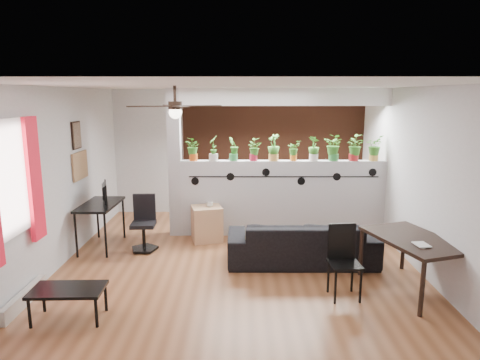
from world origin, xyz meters
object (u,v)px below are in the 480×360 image
object	(u,v)px
potted_plant_7	(334,147)
computer_desk	(100,208)
potted_plant_6	(314,148)
potted_plant_9	(374,147)
potted_plant_8	(354,147)
sofa	(302,242)
potted_plant_3	(253,149)
office_chair	(144,226)
folding_chair	(343,254)
potted_plant_4	(274,147)
potted_plant_1	(213,148)
potted_plant_2	(233,148)
cube_shelf	(207,224)
potted_plant_0	(193,148)
dining_table	(413,243)
coffee_table	(68,292)
cup	(209,204)
potted_plant_5	(294,150)
ceiling_fan	(175,108)

from	to	relation	value
potted_plant_7	computer_desk	size ratio (longest dim) A/B	0.45
potted_plant_6	potted_plant_9	world-z (taller)	potted_plant_9
potted_plant_8	sofa	world-z (taller)	potted_plant_8
potted_plant_3	office_chair	world-z (taller)	potted_plant_3
potted_plant_7	potted_plant_8	world-z (taller)	potted_plant_7
folding_chair	potted_plant_4	bearing A→B (deg)	106.42
potted_plant_1	potted_plant_2	distance (m)	0.35
potted_plant_7	potted_plant_6	bearing A→B (deg)	180.00
potted_plant_9	cube_shelf	bearing A→B (deg)	-173.35
potted_plant_0	dining_table	bearing A→B (deg)	-36.62
cube_shelf	office_chair	bearing A→B (deg)	-169.20
potted_plant_0	potted_plant_1	world-z (taller)	potted_plant_1
potted_plant_6	coffee_table	world-z (taller)	potted_plant_6
potted_plant_7	cube_shelf	size ratio (longest dim) A/B	0.77
potted_plant_1	potted_plant_7	distance (m)	2.11
cube_shelf	potted_plant_1	bearing A→B (deg)	58.48
office_chair	potted_plant_3	bearing A→B (deg)	24.08
potted_plant_8	cup	size ratio (longest dim) A/B	3.86
potted_plant_4	potted_plant_7	size ratio (longest dim) A/B	1.00
potted_plant_9	office_chair	bearing A→B (deg)	-168.41
potted_plant_5	ceiling_fan	bearing A→B (deg)	-134.61
office_chair	folding_chair	xyz separation A→B (m)	(2.84, -1.59, 0.14)
potted_plant_2	potted_plant_8	xyz separation A→B (m)	(2.11, 0.00, 0.02)
folding_chair	potted_plant_2	bearing A→B (deg)	120.48
potted_plant_1	cube_shelf	distance (m)	1.33
potted_plant_8	office_chair	distance (m)	3.82
cup	folding_chair	distance (m)	2.74
potted_plant_5	potted_plant_9	world-z (taller)	potted_plant_9
folding_chair	potted_plant_9	bearing A→B (deg)	66.26
potted_plant_0	potted_plant_1	bearing A→B (deg)	0.00
computer_desk	potted_plant_6	bearing A→B (deg)	10.65
office_chair	potted_plant_6	bearing A→B (deg)	15.71
potted_plant_8	sofa	xyz separation A→B (m)	(-1.06, -1.31, -1.28)
potted_plant_2	cup	size ratio (longest dim) A/B	3.52
cup	dining_table	size ratio (longest dim) A/B	0.08
ceiling_fan	potted_plant_3	world-z (taller)	ceiling_fan
potted_plant_6	cup	world-z (taller)	potted_plant_6
potted_plant_9	coffee_table	bearing A→B (deg)	-144.69
potted_plant_6	folding_chair	distance (m)	2.61
potted_plant_3	coffee_table	bearing A→B (deg)	-125.46
potted_plant_4	potted_plant_9	world-z (taller)	potted_plant_4
potted_plant_7	dining_table	size ratio (longest dim) A/B	0.32
potted_plant_3	sofa	distance (m)	1.94
potted_plant_9	ceiling_fan	bearing A→B (deg)	-150.49
cup	dining_table	xyz separation A→B (m)	(2.73, -1.91, -0.02)
ceiling_fan	potted_plant_2	bearing A→B (deg)	68.14
potted_plant_5	coffee_table	xyz separation A→B (m)	(-2.85, -3.01, -1.21)
ceiling_fan	coffee_table	size ratio (longest dim) A/B	1.48
cube_shelf	computer_desk	bearing A→B (deg)	176.68
potted_plant_2	coffee_table	bearing A→B (deg)	-120.78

